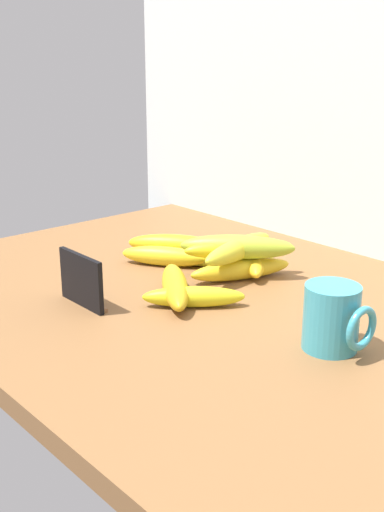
% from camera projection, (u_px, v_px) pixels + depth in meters
% --- Properties ---
extents(counter_top, '(1.10, 0.76, 0.03)m').
position_uv_depth(counter_top, '(209.00, 308.00, 1.03)').
color(counter_top, brown).
rests_on(counter_top, ground).
extents(back_wall, '(1.30, 0.02, 0.70)m').
position_uv_depth(back_wall, '(365.00, 86.00, 1.17)').
color(back_wall, silver).
rests_on(back_wall, ground).
extents(chalkboard_sign, '(0.11, 0.02, 0.08)m').
position_uv_depth(chalkboard_sign, '(82.00, 282.00, 0.99)').
color(chalkboard_sign, black).
rests_on(chalkboard_sign, counter_top).
extents(coffee_mug, '(0.09, 0.07, 0.09)m').
position_uv_depth(coffee_mug, '(335.00, 317.00, 0.84)').
color(coffee_mug, teal).
rests_on(coffee_mug, counter_top).
extents(banana_0, '(0.13, 0.14, 0.03)m').
position_uv_depth(banana_0, '(194.00, 297.00, 0.99)').
color(banana_0, yellow).
rests_on(banana_0, counter_top).
extents(banana_1, '(0.18, 0.15, 0.04)m').
position_uv_depth(banana_1, '(176.00, 245.00, 1.24)').
color(banana_1, yellow).
rests_on(banana_1, counter_top).
extents(banana_2, '(0.18, 0.14, 0.04)m').
position_uv_depth(banana_2, '(175.00, 286.00, 1.02)').
color(banana_2, gold).
rests_on(banana_2, counter_top).
extents(banana_3, '(0.16, 0.12, 0.04)m').
position_uv_depth(banana_3, '(164.00, 256.00, 1.18)').
color(banana_3, yellow).
rests_on(banana_3, counter_top).
extents(banana_4, '(0.10, 0.19, 0.04)m').
position_uv_depth(banana_4, '(241.00, 270.00, 1.11)').
color(banana_4, yellow).
rests_on(banana_4, counter_top).
extents(banana_5, '(0.18, 0.16, 0.04)m').
position_uv_depth(banana_5, '(219.00, 258.00, 1.17)').
color(banana_5, gold).
rests_on(banana_5, counter_top).
extents(banana_6, '(0.16, 0.16, 0.04)m').
position_uv_depth(banana_6, '(253.00, 258.00, 1.16)').
color(banana_6, yellow).
rests_on(banana_6, counter_top).
extents(banana_7, '(0.18, 0.17, 0.04)m').
position_uv_depth(banana_7, '(237.00, 247.00, 1.11)').
color(banana_7, '#A4BA2E').
rests_on(banana_7, banana_4).
extents(banana_8, '(0.07, 0.20, 0.04)m').
position_uv_depth(banana_8, '(239.00, 249.00, 1.10)').
color(banana_8, yellow).
rests_on(banana_8, banana_4).
extents(banana_9, '(0.13, 0.18, 0.03)m').
position_uv_depth(banana_9, '(239.00, 248.00, 1.11)').
color(banana_9, yellow).
rests_on(banana_9, banana_4).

